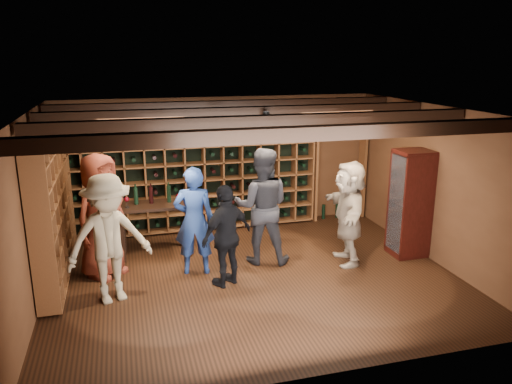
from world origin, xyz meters
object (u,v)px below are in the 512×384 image
object	(u,v)px
guest_red_floral	(101,216)
guest_woman_black	(227,236)
man_blue_shirt	(194,221)
guest_beige	(349,213)
display_cabinet	(410,206)
man_grey_suit	(262,206)
guest_khaki	(109,239)
tasting_table	(155,210)

from	to	relation	value
guest_red_floral	guest_woman_black	world-z (taller)	guest_red_floral
man_blue_shirt	guest_red_floral	world-z (taller)	guest_red_floral
guest_red_floral	guest_beige	bearing A→B (deg)	-53.89
display_cabinet	guest_woman_black	distance (m)	3.16
man_grey_suit	guest_khaki	size ratio (longest dim) A/B	1.05
display_cabinet	guest_red_floral	size ratio (longest dim) A/B	0.93
man_grey_suit	guest_red_floral	world-z (taller)	guest_red_floral
display_cabinet	guest_khaki	size ratio (longest dim) A/B	0.99
man_grey_suit	tasting_table	bearing A→B (deg)	-7.19
guest_woman_black	guest_red_floral	bearing A→B (deg)	-55.16
display_cabinet	man_grey_suit	size ratio (longest dim) A/B	0.94
guest_red_floral	guest_woman_black	bearing A→B (deg)	-71.32
man_grey_suit	guest_beige	xyz separation A→B (m)	(1.32, -0.39, -0.10)
man_blue_shirt	guest_beige	world-z (taller)	same
guest_red_floral	tasting_table	bearing A→B (deg)	-8.27
man_grey_suit	guest_beige	distance (m)	1.38
man_blue_shirt	guest_woman_black	bearing A→B (deg)	136.00
guest_woman_black	guest_beige	world-z (taller)	guest_beige
guest_woman_black	guest_khaki	distance (m)	1.62
man_blue_shirt	guest_khaki	world-z (taller)	guest_khaki
guest_red_floral	guest_khaki	xyz separation A→B (m)	(0.11, -0.88, -0.06)
man_blue_shirt	guest_beige	size ratio (longest dim) A/B	1.00
display_cabinet	man_blue_shirt	size ratio (longest dim) A/B	1.05
display_cabinet	guest_beige	size ratio (longest dim) A/B	1.05
guest_khaki	guest_beige	size ratio (longest dim) A/B	1.06
man_blue_shirt	man_grey_suit	xyz separation A→B (m)	(1.10, 0.15, 0.10)
guest_red_floral	guest_woman_black	distance (m)	1.92
man_blue_shirt	man_grey_suit	distance (m)	1.12
man_blue_shirt	tasting_table	distance (m)	1.05
guest_beige	tasting_table	distance (m)	3.17
man_blue_shirt	tasting_table	xyz separation A→B (m)	(-0.52, 0.91, -0.06)
tasting_table	man_blue_shirt	bearing A→B (deg)	-57.94
guest_red_floral	guest_beige	distance (m)	3.80
man_blue_shirt	guest_red_floral	xyz separation A→B (m)	(-1.34, 0.27, 0.11)
guest_woman_black	tasting_table	world-z (taller)	guest_woman_black
display_cabinet	man_blue_shirt	xyz separation A→B (m)	(-3.53, 0.22, -0.02)
man_grey_suit	guest_red_floral	size ratio (longest dim) A/B	0.99
guest_khaki	tasting_table	bearing A→B (deg)	46.60
display_cabinet	man_grey_suit	bearing A→B (deg)	171.44
man_grey_suit	display_cabinet	bearing A→B (deg)	-170.70
display_cabinet	tasting_table	distance (m)	4.21
guest_woman_black	man_blue_shirt	bearing A→B (deg)	-84.33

